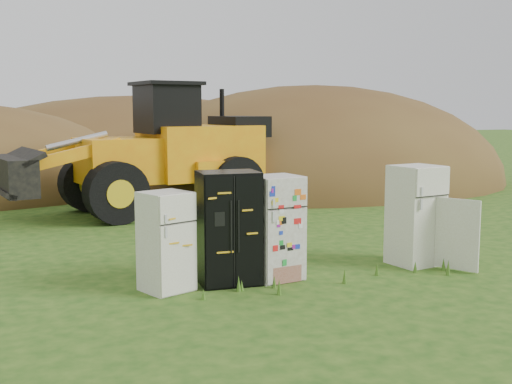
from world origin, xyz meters
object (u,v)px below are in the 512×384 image
Objects in this scene: fridge_sticker at (275,227)px; fridge_leftmost at (166,242)px; fridge_open_door at (416,215)px; wheel_loader at (136,148)px; fridge_black_side at (228,228)px.

fridge_leftmost is at bearing 173.48° from fridge_sticker.
fridge_sticker is 0.96× the size of fridge_open_door.
wheel_loader is at bearing 106.48° from fridge_open_door.
wheel_loader reaches higher than fridge_sticker.
fridge_leftmost is 0.90× the size of fridge_sticker.
fridge_sticker is (1.93, 0.03, 0.09)m from fridge_leftmost.
fridge_open_door is (4.78, 0.00, 0.13)m from fridge_leftmost.
wheel_loader reaches higher than fridge_black_side.
fridge_open_door is at bearing -74.16° from wheel_loader.
fridge_open_door is at bearing -7.81° from fridge_sticker.
fridge_black_side is at bearing 170.92° from fridge_sticker.
fridge_black_side is 1.01× the size of fridge_open_door.
wheel_loader is at bearing 95.24° from fridge_black_side.
wheel_loader is (1.09, 7.74, 1.03)m from fridge_leftmost.
fridge_open_door is 8.62m from wheel_loader.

